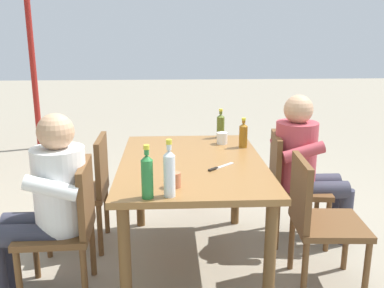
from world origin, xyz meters
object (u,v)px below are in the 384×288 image
chair_far_left (68,222)px  chair_far_right (87,186)px  cup_white (222,138)px  person_in_plaid_shirt (48,198)px  cup_terracotta (174,180)px  chair_near_left (317,216)px  chair_near_right (290,182)px  backpack_by_far_side (193,182)px  bottle_amber (243,135)px  bottle_green (147,175)px  dining_table (192,174)px  person_in_white_shirt (305,162)px  lamp_post (27,0)px  bottle_clear (169,172)px  table_knife (219,167)px  bottle_olive (221,125)px

chair_far_left → chair_far_right: (0.65, -0.00, 0.00)m
chair_far_left → cup_white: chair_far_left is taller
person_in_plaid_shirt → cup_terracotta: (-0.18, -0.77, 0.16)m
cup_terracotta → person_in_plaid_shirt: bearing=77.1°
chair_far_right → chair_near_left: same height
chair_near_right → backpack_by_far_side: bearing=39.5°
chair_far_left → bottle_amber: size_ratio=3.79×
bottle_green → bottle_amber: (0.99, -0.68, -0.03)m
cup_terracotta → backpack_by_far_side: bearing=-6.9°
person_in_plaid_shirt → backpack_by_far_side: bearing=-32.7°
dining_table → person_in_white_shirt: person_in_white_shirt is taller
person_in_white_shirt → backpack_by_far_side: (0.87, 0.82, -0.47)m
chair_far_right → lamp_post: 3.54m
dining_table → chair_near_right: chair_near_right is taller
backpack_by_far_side → lamp_post: (2.06, 2.09, 1.85)m
cup_terracotta → backpack_by_far_side: size_ratio=0.23×
bottle_clear → backpack_by_far_side: (1.84, -0.23, -0.73)m
table_knife → backpack_by_far_side: bearing=3.8°
bottle_olive → cup_terracotta: bearing=160.8°
person_in_white_shirt → chair_near_right: bearing=85.0°
bottle_olive → table_knife: 0.83m
person_in_white_shirt → person_in_plaid_shirt: (-0.65, 1.80, 0.00)m
bottle_olive → cup_terracotta: (-1.15, 0.40, -0.06)m
chair_far_right → bottle_amber: 1.26m
person_in_white_shirt → table_knife: bearing=123.9°
chair_near_left → bottle_clear: (-0.32, 0.95, 0.42)m
dining_table → cup_white: bearing=-30.4°
backpack_by_far_side → cup_terracotta: bearing=173.1°
person_in_white_shirt → bottle_olive: person_in_white_shirt is taller
chair_far_left → bottle_olive: bearing=-47.6°
chair_near_left → bottle_amber: bearing=30.3°
bottle_clear → cup_terracotta: size_ratio=3.64×
bottle_olive → table_knife: size_ratio=1.29×
dining_table → bottle_clear: bearing=166.3°
bottle_amber → cup_white: bearing=53.1°
person_in_white_shirt → person_in_plaid_shirt: size_ratio=1.00×
dining_table → bottle_clear: bottle_clear is taller
bottle_clear → bottle_green: size_ratio=1.08×
person_in_plaid_shirt → bottle_amber: (0.66, -1.31, 0.22)m
bottle_green → cup_white: size_ratio=3.22×
person_in_plaid_shirt → table_knife: person_in_plaid_shirt is taller
chair_far_right → cup_terracotta: bearing=-141.3°
bottle_olive → table_knife: bearing=172.8°
bottle_green → chair_near_right: bearing=-47.0°
chair_far_right → bottle_olive: size_ratio=3.58×
chair_far_right → table_knife: (-0.49, -0.96, 0.29)m
person_in_white_shirt → cup_white: (0.12, 0.64, 0.17)m
bottle_amber → cup_white: (0.11, 0.15, -0.05)m
dining_table → backpack_by_far_side: bearing=-3.7°
bottle_clear → chair_near_left: bearing=-71.3°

